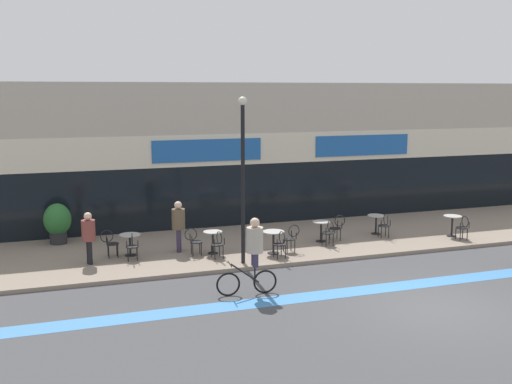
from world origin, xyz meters
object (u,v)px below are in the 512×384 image
Objects in this scene: bistro_table_1 at (213,238)px; cyclist_0 at (253,249)px; cafe_chair_5_near at (463,226)px; cafe_chair_3_near at (329,231)px; lamp_post at (243,169)px; pedestrian_far_end at (89,233)px; bistro_table_2 at (273,238)px; cafe_chair_1_near at (218,243)px; pedestrian_near_end at (178,222)px; cafe_chair_4_near at (385,224)px; bistro_table_0 at (130,240)px; bistro_table_4 at (376,221)px; cafe_chair_0_near at (132,245)px; bistro_table_5 at (452,222)px; cafe_chair_1_side at (194,240)px; cafe_chair_0_side at (110,242)px; planter_pot at (58,222)px; bistro_table_3 at (321,227)px; cafe_chair_2_near at (281,243)px; cafe_chair_2_side at (291,236)px; cafe_chair_3_side at (337,226)px.

bistro_table_1 is 0.36× the size of cyclist_0.
cafe_chair_3_near is at bearing 84.64° from cafe_chair_5_near.
lamp_post reaches higher than pedestrian_far_end.
cafe_chair_5_near is (6.96, -0.52, -0.01)m from bistro_table_2.
lamp_post reaches higher than bistro_table_1.
bistro_table_1 is at bearing -7.25° from cafe_chair_1_near.
pedestrian_near_end is at bearing 157.14° from bistro_table_2.
bistro_table_2 is at bearing 107.04° from cafe_chair_4_near.
bistro_table_0 is 8.97m from cafe_chair_4_near.
cafe_chair_5_near is at bearing -4.26° from bistro_table_2.
cafe_chair_1_near is (-6.38, -1.31, 0.02)m from bistro_table_4.
cafe_chair_0_near is at bearing 168.39° from pedestrian_far_end.
bistro_table_4 is at bearing 0.49° from bistro_table_0.
bistro_table_5 is 0.85× the size of cafe_chair_3_near.
cafe_chair_1_side is at bearing 176.92° from bistro_table_5.
bistro_table_5 is at bearing -94.52° from cafe_chair_4_near.
cafe_chair_0_near and cafe_chair_5_near have the same top height.
cafe_chair_0_near is at bearing -46.21° from cafe_chair_0_side.
planter_pot reaches higher than bistro_table_5.
cafe_chair_4_near is at bearing -5.88° from bistro_table_3.
bistro_table_2 is 0.82× the size of cafe_chair_1_side.
bistro_table_0 is 0.44× the size of pedestrian_far_end.
cafe_chair_0_side is 0.56× the size of pedestrian_far_end.
cafe_chair_3_near is at bearing 16.74° from lamp_post.
cafe_chair_0_side is (-7.20, 0.30, 0.01)m from bistro_table_3.
bistro_table_4 is at bearing 8.99° from bistro_table_3.
cafe_chair_1_near is at bearing -166.82° from bistro_table_3.
cafe_chair_2_near is (4.47, -1.22, 0.00)m from cafe_chair_0_near.
pedestrian_far_end reaches higher than planter_pot.
cyclist_0 is at bearing -88.37° from bistro_table_1.
cafe_chair_2_near reaches higher than bistro_table_0.
cafe_chair_2_near is at bearing -173.99° from bistro_table_5.
cafe_chair_0_side is at bearing 177.60° from bistro_table_3.
cafe_chair_2_near reaches higher than bistro_table_3.
cafe_chair_0_near is at bearing -151.53° from pedestrian_near_end.
bistro_table_5 is 12.73m from pedestrian_far_end.
bistro_table_0 is 0.34× the size of cyclist_0.
bistro_table_2 is at bearing -113.62° from cyclist_0.
cafe_chair_2_side is 0.18× the size of lamp_post.
cyclist_0 reaches higher than cafe_chair_3_side.
bistro_table_0 is at bearing -17.98° from cafe_chair_2_side.
cafe_chair_2_near is (1.87, -0.61, 0.00)m from cafe_chair_1_near.
cafe_chair_2_near is at bearing 95.09° from cafe_chair_5_near.
bistro_table_0 is 3.22m from planter_pot.
cafe_chair_1_side is at bearing 81.69° from cafe_chair_3_near.
cafe_chair_4_near is 1.00× the size of cafe_chair_5_near.
bistro_table_1 is 0.63m from cafe_chair_1_near.
cafe_chair_0_side is 1.00× the size of cafe_chair_5_near.
cafe_chair_4_near is at bearing -85.27° from cafe_chair_3_near.
cafe_chair_0_near reaches higher than bistro_table_1.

